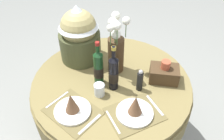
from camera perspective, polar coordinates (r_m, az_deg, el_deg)
ground at (r=2.32m, az=-0.12°, el=-16.48°), size 8.00×8.00×0.00m
dining_table at (r=1.83m, az=-0.14°, el=-5.93°), size 1.20×1.20×0.76m
place_setting_left at (r=1.51m, az=-9.84°, el=-9.00°), size 0.43×0.40×0.16m
place_setting_right at (r=1.48m, az=5.69°, el=-9.57°), size 0.43×0.41×0.16m
flower_vase at (r=1.69m, az=0.99°, el=5.65°), size 0.15×0.20×0.46m
wine_bottle_left at (r=1.58m, az=0.39°, el=-0.69°), size 0.07×0.07×0.35m
wine_bottle_centre at (r=1.62m, az=-3.36°, el=0.56°), size 0.07×0.07×0.36m
tumbler_near_right at (r=1.60m, az=-3.14°, el=-4.86°), size 0.07×0.07×0.09m
pepper_mill at (r=1.62m, az=6.89°, el=-2.64°), size 0.04×0.04×0.18m
gift_tub_back_left at (r=1.82m, az=-8.16°, el=9.28°), size 0.33×0.33×0.47m
woven_basket_side_right at (r=1.73m, az=12.73°, el=-0.76°), size 0.21×0.15×0.17m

